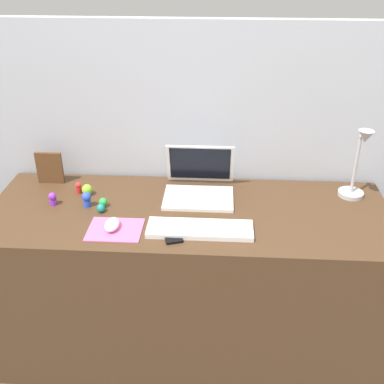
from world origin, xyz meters
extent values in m
plane|color=#59514C|center=(0.00, 0.00, 0.00)|extent=(6.00, 6.00, 0.00)
cube|color=#B2B7C1|center=(0.00, 0.35, 0.73)|extent=(2.89, 0.05, 1.45)
cube|color=#4C331E|center=(0.00, 0.00, 0.37)|extent=(1.69, 0.61, 0.74)
cube|color=white|center=(0.04, 0.10, 0.75)|extent=(0.30, 0.21, 0.01)
cube|color=white|center=(0.04, 0.23, 0.85)|extent=(0.30, 0.07, 0.19)
cube|color=black|center=(0.04, 0.23, 0.85)|extent=(0.27, 0.05, 0.17)
cube|color=white|center=(0.05, -0.15, 0.75)|extent=(0.41, 0.13, 0.02)
cube|color=pink|center=(-0.28, -0.16, 0.74)|extent=(0.21, 0.17, 0.00)
ellipsoid|color=white|center=(-0.29, -0.16, 0.76)|extent=(0.06, 0.10, 0.03)
cube|color=black|center=(-0.05, -0.18, 0.74)|extent=(0.10, 0.14, 0.01)
cylinder|color=#B7B7BC|center=(0.70, 0.18, 0.75)|extent=(0.11, 0.11, 0.02)
cylinder|color=#B7B7BC|center=(0.70, 0.18, 0.89)|extent=(0.01, 0.01, 0.27)
cylinder|color=#B7B7BC|center=(0.70, 0.15, 1.03)|extent=(0.01, 0.09, 0.07)
cone|color=#B7B7BC|center=(0.70, 0.12, 1.04)|extent=(0.06, 0.06, 0.05)
cube|color=brown|center=(-0.65, 0.22, 0.81)|extent=(0.12, 0.02, 0.15)
cylinder|color=purple|center=(-0.58, 0.02, 0.75)|extent=(0.03, 0.03, 0.03)
sphere|color=purple|center=(-0.58, 0.02, 0.78)|extent=(0.03, 0.03, 0.03)
ellipsoid|color=green|center=(-0.36, 0.01, 0.76)|extent=(0.04, 0.04, 0.04)
ellipsoid|color=#8CDB33|center=(-0.45, 0.11, 0.77)|extent=(0.05, 0.05, 0.05)
cylinder|color=blue|center=(-0.43, 0.01, 0.75)|extent=(0.03, 0.03, 0.03)
sphere|color=blue|center=(-0.43, 0.01, 0.79)|extent=(0.04, 0.04, 0.04)
cylinder|color=red|center=(-0.50, 0.13, 0.75)|extent=(0.03, 0.03, 0.03)
sphere|color=red|center=(-0.50, 0.13, 0.78)|extent=(0.03, 0.03, 0.03)
ellipsoid|color=teal|center=(-0.36, -0.03, 0.76)|extent=(0.03, 0.03, 0.04)
camera|label=1|loc=(0.12, -1.69, 1.75)|focal=44.38mm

